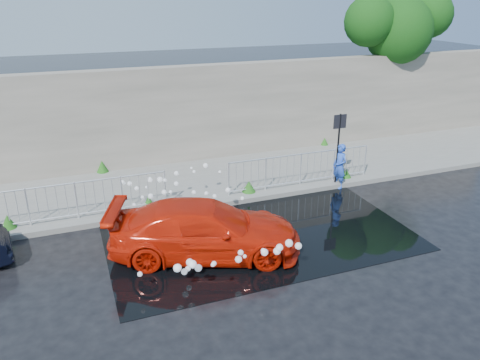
% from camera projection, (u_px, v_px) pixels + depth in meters
% --- Properties ---
extents(ground, '(90.00, 90.00, 0.00)m').
position_uv_depth(ground, '(255.00, 254.00, 11.68)').
color(ground, black).
rests_on(ground, ground).
extents(pavement, '(30.00, 4.00, 0.15)m').
position_uv_depth(pavement, '(199.00, 181.00, 15.99)').
color(pavement, slate).
rests_on(pavement, ground).
extents(curb, '(30.00, 0.25, 0.16)m').
position_uv_depth(curb, '(217.00, 204.00, 14.25)').
color(curb, slate).
rests_on(curb, ground).
extents(retaining_wall, '(30.00, 0.60, 3.50)m').
position_uv_depth(retaining_wall, '(181.00, 114.00, 17.22)').
color(retaining_wall, '#6B655A').
rests_on(retaining_wall, pavement).
extents(puddle, '(8.00, 5.00, 0.01)m').
position_uv_depth(puddle, '(258.00, 233.00, 12.71)').
color(puddle, black).
rests_on(puddle, ground).
extents(sign_post, '(0.45, 0.06, 2.50)m').
position_uv_depth(sign_post, '(339.00, 137.00, 15.11)').
color(sign_post, black).
rests_on(sign_post, ground).
extents(tree, '(5.00, 2.81, 6.17)m').
position_uv_depth(tree, '(398.00, 26.00, 19.45)').
color(tree, '#332114').
rests_on(tree, ground).
extents(railing_left, '(5.05, 0.05, 1.10)m').
position_uv_depth(railing_left, '(76.00, 199.00, 12.99)').
color(railing_left, silver).
rests_on(railing_left, pavement).
extents(railing_right, '(5.05, 0.05, 1.10)m').
position_uv_depth(railing_right, '(301.00, 168.00, 15.30)').
color(railing_right, silver).
rests_on(railing_right, pavement).
extents(weeds, '(12.17, 3.93, 0.42)m').
position_uv_depth(weeds, '(187.00, 181.00, 15.34)').
color(weeds, '#1E4713').
rests_on(weeds, pavement).
extents(water_spray, '(3.64, 5.44, 1.11)m').
position_uv_depth(water_spray, '(199.00, 221.00, 11.73)').
color(water_spray, white).
rests_on(water_spray, ground).
extents(red_car, '(5.02, 3.31, 1.35)m').
position_uv_depth(red_car, '(205.00, 230.00, 11.45)').
color(red_car, red).
rests_on(red_car, ground).
extents(person, '(0.44, 0.60, 1.51)m').
position_uv_depth(person, '(340.00, 166.00, 15.40)').
color(person, blue).
rests_on(person, ground).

